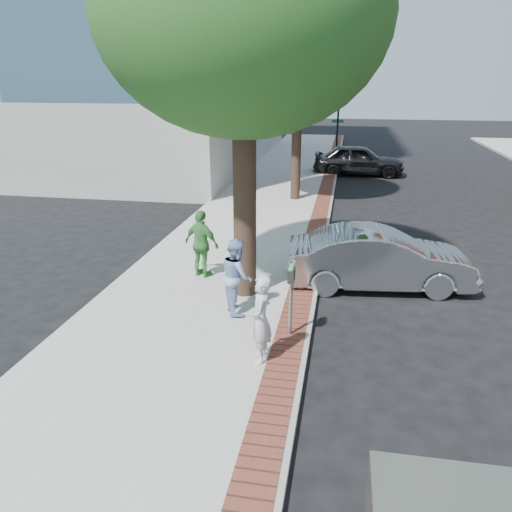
% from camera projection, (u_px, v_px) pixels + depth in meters
% --- Properties ---
extents(ground, '(120.00, 120.00, 0.00)m').
position_uv_depth(ground, '(256.00, 338.00, 10.11)').
color(ground, black).
rests_on(ground, ground).
extents(sidewalk, '(5.00, 60.00, 0.15)m').
position_uv_depth(sidewalk, '(255.00, 224.00, 17.75)').
color(sidewalk, '#9E9991').
rests_on(sidewalk, ground).
extents(brick_strip, '(0.60, 60.00, 0.01)m').
position_uv_depth(brick_strip, '(317.00, 225.00, 17.35)').
color(brick_strip, brown).
rests_on(brick_strip, sidewalk).
extents(curb, '(0.10, 60.00, 0.15)m').
position_uv_depth(curb, '(327.00, 228.00, 17.32)').
color(curb, gray).
rests_on(curb, ground).
extents(office_base, '(18.20, 22.20, 4.00)m').
position_uv_depth(office_base, '(119.00, 128.00, 32.03)').
color(office_base, gray).
rests_on(office_base, ground).
extents(signal_near, '(0.70, 0.15, 3.80)m').
position_uv_depth(signal_near, '(338.00, 127.00, 29.58)').
color(signal_near, black).
rests_on(signal_near, ground).
extents(tree_near, '(6.00, 6.00, 8.51)m').
position_uv_depth(tree_near, '(243.00, 14.00, 9.90)').
color(tree_near, black).
rests_on(tree_near, sidewalk).
extents(tree_far, '(4.80, 4.80, 7.14)m').
position_uv_depth(tree_far, '(298.00, 70.00, 19.53)').
color(tree_far, black).
rests_on(tree_far, sidewalk).
extents(parking_meter, '(0.12, 0.32, 1.47)m').
position_uv_depth(parking_meter, '(291.00, 286.00, 9.61)').
color(parking_meter, gray).
rests_on(parking_meter, sidewalk).
extents(person_gray, '(0.43, 0.62, 1.62)m').
position_uv_depth(person_gray, '(261.00, 320.00, 8.79)').
color(person_gray, silver).
rests_on(person_gray, sidewalk).
extents(person_officer, '(0.90, 0.99, 1.66)m').
position_uv_depth(person_officer, '(237.00, 276.00, 10.69)').
color(person_officer, '#849FCD').
rests_on(person_officer, sidewalk).
extents(person_green, '(1.11, 0.79, 1.75)m').
position_uv_depth(person_green, '(202.00, 244.00, 12.62)').
color(person_green, '#449142').
rests_on(person_green, sidewalk).
extents(sedan_silver, '(4.70, 2.11, 1.50)m').
position_uv_depth(sedan_silver, '(379.00, 259.00, 12.37)').
color(sedan_silver, '#A5A8AC').
rests_on(sedan_silver, ground).
extents(bg_car, '(4.83, 1.96, 1.64)m').
position_uv_depth(bg_car, '(359.00, 160.00, 26.96)').
color(bg_car, black).
rests_on(bg_car, ground).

